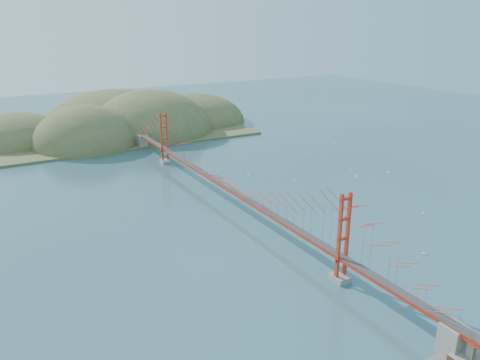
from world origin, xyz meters
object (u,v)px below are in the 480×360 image
fort (470,358)px  sailboat_0 (423,212)px  bridge (226,166)px  sailboat_2 (388,173)px  sailboat_1 (347,184)px

fort → sailboat_0: bearing=45.9°
bridge → sailboat_2: bearing=-2.4°
fort → sailboat_0: size_ratio=6.12×
fort → sailboat_2: (38.27, 46.37, -0.51)m
sailboat_0 → fort: bearing=-134.1°
sailboat_0 → sailboat_1: bearing=93.7°
fort → sailboat_0: (26.65, 27.45, -0.52)m
bridge → fort: size_ratio=25.51×
sailboat_2 → bridge: bearing=177.6°
sailboat_2 → fort: bearing=-129.5°
fort → bridge: bearing=90.5°
sailboat_0 → bridge: bearing=142.8°
bridge → sailboat_0: bridge is taller
sailboat_1 → sailboat_2: 12.82m
bridge → sailboat_2: 39.30m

